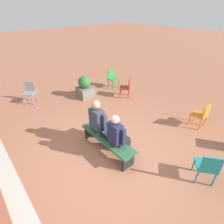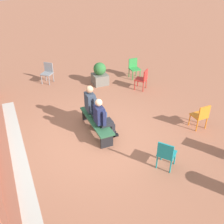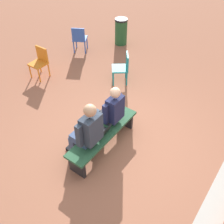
{
  "view_description": "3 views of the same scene",
  "coord_description": "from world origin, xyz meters",
  "px_view_note": "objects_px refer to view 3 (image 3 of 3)",
  "views": [
    {
      "loc": [
        -2.46,
        2.11,
        3.46
      ],
      "look_at": [
        0.62,
        -0.55,
        0.96
      ],
      "focal_mm": 28.0,
      "sensor_mm": 36.0,
      "label": 1
    },
    {
      "loc": [
        -5.9,
        2.11,
        4.73
      ],
      "look_at": [
        -0.16,
        -0.44,
        0.93
      ],
      "focal_mm": 42.0,
      "sensor_mm": 36.0,
      "label": 2
    },
    {
      "loc": [
        3.16,
        2.11,
        4.18
      ],
      "look_at": [
        0.17,
        -0.06,
        0.89
      ],
      "focal_mm": 42.0,
      "sensor_mm": 36.0,
      "label": 3
    }
  ],
  "objects_px": {
    "bench": "(103,135)",
    "plastic_chair_by_pillar": "(40,61)",
    "litter_bin": "(121,31)",
    "plastic_chair_near_bench_left": "(79,38)",
    "person_student": "(111,111)",
    "plastic_chair_foreground": "(123,66)",
    "person_adult": "(87,131)",
    "laptop": "(102,132)"
  },
  "relations": [
    {
      "from": "bench",
      "to": "plastic_chair_by_pillar",
      "type": "bearing_deg",
      "value": -110.19
    },
    {
      "from": "person_adult",
      "to": "litter_bin",
      "type": "height_order",
      "value": "person_adult"
    },
    {
      "from": "plastic_chair_foreground",
      "to": "laptop",
      "type": "bearing_deg",
      "value": 24.68
    },
    {
      "from": "plastic_chair_near_bench_left",
      "to": "litter_bin",
      "type": "xyz_separation_m",
      "value": [
        -1.23,
        0.74,
        -0.05
      ]
    },
    {
      "from": "person_adult",
      "to": "plastic_chair_near_bench_left",
      "type": "relative_size",
      "value": 1.69
    },
    {
      "from": "person_student",
      "to": "litter_bin",
      "type": "relative_size",
      "value": 1.54
    },
    {
      "from": "litter_bin",
      "to": "plastic_chair_near_bench_left",
      "type": "bearing_deg",
      "value": -30.95
    },
    {
      "from": "plastic_chair_by_pillar",
      "to": "plastic_chair_foreground",
      "type": "xyz_separation_m",
      "value": [
        -1.08,
        2.0,
        0.0
      ]
    },
    {
      "from": "plastic_chair_near_bench_left",
      "to": "plastic_chair_by_pillar",
      "type": "bearing_deg",
      "value": 1.5
    },
    {
      "from": "laptop",
      "to": "plastic_chair_by_pillar",
      "type": "height_order",
      "value": "plastic_chair_by_pillar"
    },
    {
      "from": "bench",
      "to": "litter_bin",
      "type": "relative_size",
      "value": 2.09
    },
    {
      "from": "person_student",
      "to": "litter_bin",
      "type": "xyz_separation_m",
      "value": [
        -3.67,
        -2.26,
        -0.28
      ]
    },
    {
      "from": "person_adult",
      "to": "plastic_chair_foreground",
      "type": "distance_m",
      "value": 2.75
    },
    {
      "from": "person_adult",
      "to": "laptop",
      "type": "xyz_separation_m",
      "value": [
        -0.34,
        0.08,
        -0.25
      ]
    },
    {
      "from": "litter_bin",
      "to": "plastic_chair_by_pillar",
      "type": "bearing_deg",
      "value": -13.42
    },
    {
      "from": "person_adult",
      "to": "plastic_chair_by_pillar",
      "type": "xyz_separation_m",
      "value": [
        -1.49,
        -2.95,
        -0.27
      ]
    },
    {
      "from": "person_adult",
      "to": "plastic_chair_near_bench_left",
      "type": "height_order",
      "value": "person_adult"
    },
    {
      "from": "bench",
      "to": "person_student",
      "type": "height_order",
      "value": "person_student"
    },
    {
      "from": "laptop",
      "to": "plastic_chair_near_bench_left",
      "type": "height_order",
      "value": "plastic_chair_near_bench_left"
    },
    {
      "from": "bench",
      "to": "person_student",
      "type": "xyz_separation_m",
      "value": [
        -0.35,
        -0.07,
        0.36
      ]
    },
    {
      "from": "plastic_chair_foreground",
      "to": "litter_bin",
      "type": "relative_size",
      "value": 0.98
    },
    {
      "from": "person_adult",
      "to": "plastic_chair_near_bench_left",
      "type": "bearing_deg",
      "value": -136.65
    },
    {
      "from": "person_student",
      "to": "plastic_chair_by_pillar",
      "type": "distance_m",
      "value": 3.06
    },
    {
      "from": "person_adult",
      "to": "litter_bin",
      "type": "relative_size",
      "value": 1.65
    },
    {
      "from": "bench",
      "to": "person_student",
      "type": "distance_m",
      "value": 0.5
    },
    {
      "from": "bench",
      "to": "person_adult",
      "type": "xyz_separation_m",
      "value": [
        0.38,
        -0.07,
        0.39
      ]
    },
    {
      "from": "person_adult",
      "to": "plastic_chair_by_pillar",
      "type": "relative_size",
      "value": 1.69
    },
    {
      "from": "laptop",
      "to": "plastic_chair_near_bench_left",
      "type": "bearing_deg",
      "value": -132.66
    },
    {
      "from": "person_student",
      "to": "plastic_chair_near_bench_left",
      "type": "height_order",
      "value": "person_student"
    },
    {
      "from": "plastic_chair_near_bench_left",
      "to": "person_student",
      "type": "bearing_deg",
      "value": 50.83
    },
    {
      "from": "litter_bin",
      "to": "laptop",
      "type": "bearing_deg",
      "value": 29.9
    },
    {
      "from": "person_adult",
      "to": "plastic_chair_foreground",
      "type": "bearing_deg",
      "value": -159.84
    },
    {
      "from": "person_student",
      "to": "person_adult",
      "type": "relative_size",
      "value": 0.94
    },
    {
      "from": "bench",
      "to": "person_adult",
      "type": "bearing_deg",
      "value": -10.68
    },
    {
      "from": "plastic_chair_by_pillar",
      "to": "plastic_chair_near_bench_left",
      "type": "bearing_deg",
      "value": -178.5
    },
    {
      "from": "bench",
      "to": "plastic_chair_foreground",
      "type": "distance_m",
      "value": 2.42
    },
    {
      "from": "person_student",
      "to": "plastic_chair_foreground",
      "type": "distance_m",
      "value": 2.09
    },
    {
      "from": "plastic_chair_by_pillar",
      "to": "person_adult",
      "type": "bearing_deg",
      "value": 63.18
    },
    {
      "from": "person_adult",
      "to": "plastic_chair_by_pillar",
      "type": "bearing_deg",
      "value": -116.82
    },
    {
      "from": "plastic_chair_foreground",
      "to": "litter_bin",
      "type": "height_order",
      "value": "litter_bin"
    },
    {
      "from": "plastic_chair_by_pillar",
      "to": "laptop",
      "type": "bearing_deg",
      "value": 69.14
    },
    {
      "from": "plastic_chair_foreground",
      "to": "person_student",
      "type": "bearing_deg",
      "value": 27.24
    }
  ]
}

